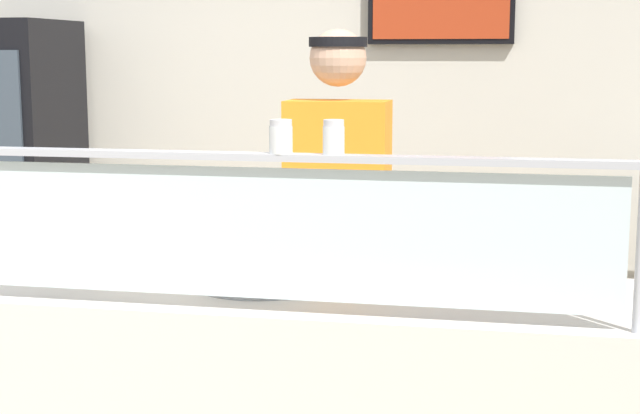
# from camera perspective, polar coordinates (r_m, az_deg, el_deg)

# --- Properties ---
(shop_rear_unit) EXTENTS (6.50, 0.13, 2.70)m
(shop_rear_unit) POSITION_cam_1_polar(r_m,az_deg,el_deg) (4.87, 4.16, 5.39)
(shop_rear_unit) COLOR beige
(shop_rear_unit) RESTS_ON ground
(sneeze_guard) EXTENTS (1.93, 0.06, 0.45)m
(sneeze_guard) POSITION_cam_1_polar(r_m,az_deg,el_deg) (2.65, -2.26, -0.37)
(sneeze_guard) COLOR #B2B5BC
(sneeze_guard) RESTS_ON serving_counter
(pizza_tray) EXTENTS (0.44, 0.44, 0.04)m
(pizza_tray) POSITION_cam_1_polar(r_m,az_deg,el_deg) (3.05, -3.49, -4.26)
(pizza_tray) COLOR #9EA0A8
(pizza_tray) RESTS_ON serving_counter
(pizza_server) EXTENTS (0.12, 0.29, 0.01)m
(pizza_server) POSITION_cam_1_polar(r_m,az_deg,el_deg) (3.03, -4.01, -3.92)
(pizza_server) COLOR #ADAFB7
(pizza_server) RESTS_ON pizza_tray
(parmesan_shaker) EXTENTS (0.06, 0.06, 0.09)m
(parmesan_shaker) POSITION_cam_1_polar(r_m,az_deg,el_deg) (2.63, -2.34, 4.07)
(parmesan_shaker) COLOR white
(parmesan_shaker) RESTS_ON sneeze_guard
(pepper_flake_shaker) EXTENTS (0.06, 0.06, 0.09)m
(pepper_flake_shaker) POSITION_cam_1_polar(r_m,az_deg,el_deg) (2.60, 0.81, 4.03)
(pepper_flake_shaker) COLOR white
(pepper_flake_shaker) RESTS_ON sneeze_guard
(worker_figure) EXTENTS (0.41, 0.50, 1.76)m
(worker_figure) POSITION_cam_1_polar(r_m,az_deg,el_deg) (3.61, 1.10, -1.52)
(worker_figure) COLOR #23232D
(worker_figure) RESTS_ON ground
(drink_fridge) EXTENTS (0.65, 0.61, 1.83)m
(drink_fridge) POSITION_cam_1_polar(r_m,az_deg,el_deg) (5.10, -18.19, 0.15)
(drink_fridge) COLOR black
(drink_fridge) RESTS_ON ground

